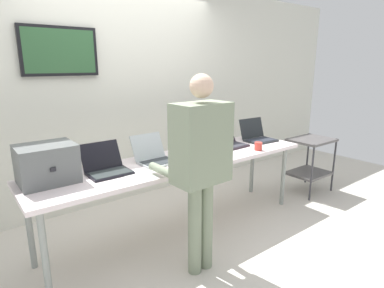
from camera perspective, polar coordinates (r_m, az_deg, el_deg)
ground at (r=3.46m, az=-2.06°, el=-15.38°), size 8.00×8.00×0.04m
back_wall at (r=3.99m, az=-12.02°, el=9.05°), size 8.00×0.11×2.68m
workbench at (r=3.16m, az=-2.17°, el=-3.61°), size 2.91×0.70×0.77m
equipment_box at (r=2.74m, az=-24.60°, el=-3.23°), size 0.43×0.36×0.31m
laptop_station_0 at (r=2.84m, az=-15.11°, el=-3.88°), size 0.35×0.36×0.24m
laptop_station_1 at (r=3.06m, az=-6.82°, el=-2.15°), size 0.34×0.37×0.25m
laptop_station_2 at (r=3.32m, az=0.47°, el=-0.74°), size 0.36×0.41×0.25m
laptop_station_3 at (r=3.64m, az=6.45°, el=0.41°), size 0.38×0.36×0.21m
laptop_station_4 at (r=3.97m, az=11.62°, el=1.47°), size 0.38×0.35×0.26m
person at (r=2.47m, az=1.49°, el=-2.49°), size 0.45×0.59×1.62m
coffee_mug at (r=3.52m, az=11.81°, el=-0.40°), size 0.08×0.08×0.09m
paper_sheet at (r=2.73m, az=-9.53°, el=-5.52°), size 0.26×0.33×0.00m
storage_cart at (r=4.52m, az=20.42°, el=-2.17°), size 0.56×0.44×0.73m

